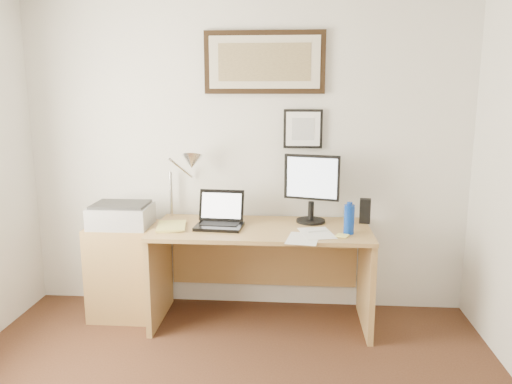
# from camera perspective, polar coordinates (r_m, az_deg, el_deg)

# --- Properties ---
(wall_back) EXTENTS (3.50, 0.02, 2.50)m
(wall_back) POSITION_cam_1_polar(r_m,az_deg,el_deg) (3.96, -1.21, 4.41)
(wall_back) COLOR silver
(wall_back) RESTS_ON ground
(side_cabinet) EXTENTS (0.50, 0.40, 0.73)m
(side_cabinet) POSITION_cam_1_polar(r_m,az_deg,el_deg) (4.06, -14.80, -8.68)
(side_cabinet) COLOR #9E7742
(side_cabinet) RESTS_ON floor
(water_bottle) EXTENTS (0.07, 0.07, 0.21)m
(water_bottle) POSITION_cam_1_polar(r_m,az_deg,el_deg) (3.56, 10.59, -3.09)
(water_bottle) COLOR #0B3195
(water_bottle) RESTS_ON desk
(bottle_cap) EXTENTS (0.04, 0.04, 0.02)m
(bottle_cap) POSITION_cam_1_polar(r_m,az_deg,el_deg) (3.53, 10.66, -1.30)
(bottle_cap) COLOR #0B3195
(bottle_cap) RESTS_ON water_bottle
(speaker) EXTENTS (0.09, 0.08, 0.19)m
(speaker) POSITION_cam_1_polar(r_m,az_deg,el_deg) (3.88, 12.35, -2.13)
(speaker) COLOR black
(speaker) RESTS_ON desk
(paper_sheet_a) EXTENTS (0.25, 0.32, 0.00)m
(paper_sheet_a) POSITION_cam_1_polar(r_m,az_deg,el_deg) (3.42, 5.39, -5.32)
(paper_sheet_a) COLOR white
(paper_sheet_a) RESTS_ON desk
(paper_sheet_b) EXTENTS (0.28, 0.35, 0.00)m
(paper_sheet_b) POSITION_cam_1_polar(r_m,az_deg,el_deg) (3.55, 6.94, -4.69)
(paper_sheet_b) COLOR white
(paper_sheet_b) RESTS_ON desk
(sticky_pad) EXTENTS (0.10, 0.10, 0.01)m
(sticky_pad) POSITION_cam_1_polar(r_m,az_deg,el_deg) (3.51, 9.82, -4.93)
(sticky_pad) COLOR #E9E46E
(sticky_pad) RESTS_ON desk
(marker_pen) EXTENTS (0.14, 0.06, 0.02)m
(marker_pen) POSITION_cam_1_polar(r_m,az_deg,el_deg) (3.59, 6.99, -4.46)
(marker_pen) COLOR white
(marker_pen) RESTS_ON desk
(book) EXTENTS (0.25, 0.31, 0.02)m
(book) POSITION_cam_1_polar(r_m,az_deg,el_deg) (3.73, -11.22, -3.91)
(book) COLOR #CFC561
(book) RESTS_ON desk
(desk) EXTENTS (1.60, 0.70, 0.75)m
(desk) POSITION_cam_1_polar(r_m,az_deg,el_deg) (3.84, 0.67, -7.11)
(desk) COLOR #9E7742
(desk) RESTS_ON floor
(laptop) EXTENTS (0.36, 0.32, 0.26)m
(laptop) POSITION_cam_1_polar(r_m,az_deg,el_deg) (3.71, -4.14, -3.07)
(laptop) COLOR black
(laptop) RESTS_ON desk
(lcd_monitor) EXTENTS (0.41, 0.22, 0.52)m
(lcd_monitor) POSITION_cam_1_polar(r_m,az_deg,el_deg) (3.78, 6.37, 0.78)
(lcd_monitor) COLOR black
(lcd_monitor) RESTS_ON desk
(printer) EXTENTS (0.44, 0.34, 0.18)m
(printer) POSITION_cam_1_polar(r_m,az_deg,el_deg) (3.90, -15.15, -2.56)
(printer) COLOR #A9A9AB
(printer) RESTS_ON side_cabinet
(desk_lamp) EXTENTS (0.29, 0.27, 0.53)m
(desk_lamp) POSITION_cam_1_polar(r_m,az_deg,el_deg) (3.85, -7.56, 3.15)
(desk_lamp) COLOR silver
(desk_lamp) RESTS_ON desk
(picture_large) EXTENTS (0.92, 0.04, 0.47)m
(picture_large) POSITION_cam_1_polar(r_m,az_deg,el_deg) (3.90, 0.97, 14.60)
(picture_large) COLOR black
(picture_large) RESTS_ON wall_back
(picture_small) EXTENTS (0.30, 0.03, 0.30)m
(picture_small) POSITION_cam_1_polar(r_m,az_deg,el_deg) (3.90, 5.39, 7.20)
(picture_small) COLOR black
(picture_small) RESTS_ON wall_back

